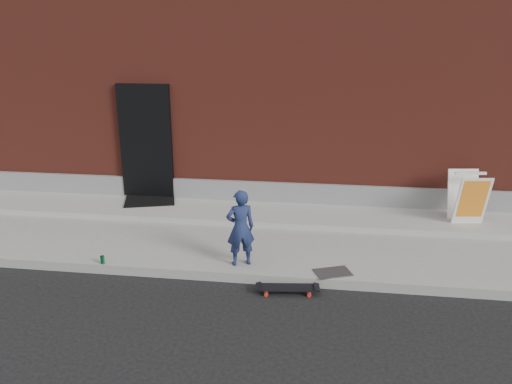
% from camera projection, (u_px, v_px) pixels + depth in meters
% --- Properties ---
extents(ground, '(80.00, 80.00, 0.00)m').
position_uv_depth(ground, '(255.00, 284.00, 7.20)').
color(ground, black).
rests_on(ground, ground).
extents(sidewalk, '(20.00, 3.00, 0.15)m').
position_uv_depth(sidewalk, '(267.00, 239.00, 8.59)').
color(sidewalk, gray).
rests_on(sidewalk, ground).
extents(apron, '(20.00, 1.20, 0.10)m').
position_uv_depth(apron, '(273.00, 214.00, 9.40)').
color(apron, gray).
rests_on(apron, sidewalk).
extents(building, '(20.00, 8.10, 5.00)m').
position_uv_depth(building, '(292.00, 71.00, 13.03)').
color(building, maroon).
rests_on(building, ground).
extents(child, '(0.50, 0.42, 1.16)m').
position_uv_depth(child, '(240.00, 228.00, 7.32)').
color(child, '#1B264D').
rests_on(child, sidewalk).
extents(skateboard, '(0.88, 0.31, 0.10)m').
position_uv_depth(skateboard, '(287.00, 288.00, 6.93)').
color(skateboard, red).
rests_on(skateboard, ground).
extents(pizza_sign, '(0.63, 0.71, 0.91)m').
position_uv_depth(pizza_sign, '(468.00, 197.00, 8.75)').
color(pizza_sign, white).
rests_on(pizza_sign, apron).
extents(soda_can, '(0.08, 0.08, 0.12)m').
position_uv_depth(soda_can, '(103.00, 260.00, 7.48)').
color(soda_can, '#1B8A4B').
rests_on(soda_can, sidewalk).
extents(doormat, '(1.15, 1.03, 0.03)m').
position_uv_depth(doormat, '(150.00, 200.00, 9.99)').
color(doormat, black).
rests_on(doormat, apron).
extents(utility_plate, '(0.59, 0.49, 0.02)m').
position_uv_depth(utility_plate, '(333.00, 272.00, 7.21)').
color(utility_plate, '#505055').
rests_on(utility_plate, sidewalk).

